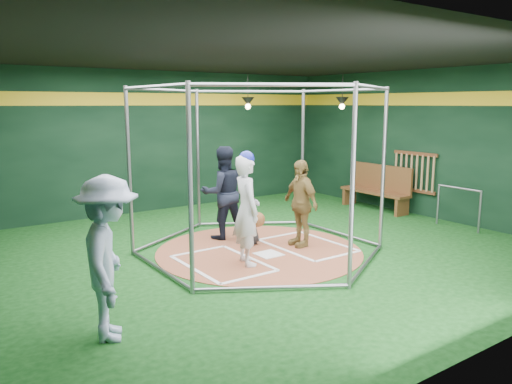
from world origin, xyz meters
TOP-DOWN VIEW (x-y plane):
  - room_shell at (0.00, 0.01)m, footprint 10.10×9.10m
  - clay_disc at (0.00, 0.00)m, footprint 3.80×3.80m
  - home_plate at (0.00, -0.30)m, footprint 0.43×0.43m
  - batter_box_left at (-0.95, -0.25)m, footprint 1.17×1.77m
  - batter_box_right at (0.95, -0.25)m, footprint 1.17×1.77m
  - batting_cage at (-0.00, -0.00)m, footprint 4.05×4.67m
  - bat_rack at (4.93, 0.40)m, footprint 0.07×1.25m
  - pendant_lamp_near at (2.20, 3.60)m, footprint 0.34×0.34m
  - pendant_lamp_far at (4.00, 2.00)m, footprint 0.34×0.34m
  - batter_figure at (-0.61, -0.49)m, footprint 0.60×0.77m
  - visitor_leopard at (0.85, -0.16)m, footprint 0.47×0.99m
  - catcher_figure at (0.10, 0.41)m, footprint 0.50×0.57m
  - umpire at (-0.07, 1.15)m, footprint 1.03×0.88m
  - bystander_blue at (-3.40, -1.82)m, footprint 1.12×1.41m
  - dugout_bench at (4.64, 1.29)m, footprint 0.46×1.98m
  - steel_railing at (4.55, -1.09)m, footprint 0.05×1.06m

SIDE VIEW (x-z plane):
  - clay_disc at x=0.00m, z-range 0.00..0.01m
  - batter_box_left at x=-0.95m, z-range 0.01..0.02m
  - batter_box_right at x=0.95m, z-range 0.01..0.02m
  - home_plate at x=0.00m, z-range 0.01..0.02m
  - catcher_figure at x=0.10m, z-range 0.02..0.95m
  - dugout_bench at x=4.64m, z-range 0.01..1.17m
  - steel_railing at x=4.55m, z-range 0.15..1.07m
  - visitor_leopard at x=0.85m, z-range 0.01..1.66m
  - umpire at x=-0.07m, z-range 0.01..1.87m
  - bystander_blue at x=-3.40m, z-range 0.00..1.92m
  - batter_figure at x=-0.61m, z-range 0.00..1.93m
  - bat_rack at x=4.93m, z-range 0.56..1.54m
  - batting_cage at x=0.00m, z-range 0.00..3.00m
  - room_shell at x=0.00m, z-range -0.01..3.52m
  - pendant_lamp_near at x=2.20m, z-range 2.29..3.19m
  - pendant_lamp_far at x=4.00m, z-range 2.29..3.19m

